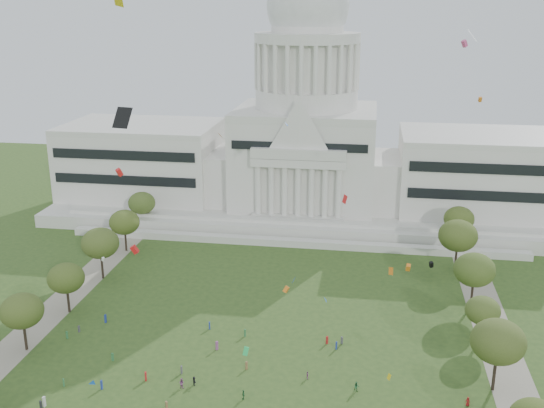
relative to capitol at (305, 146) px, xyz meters
name	(u,v)px	position (x,y,z in m)	size (l,w,h in m)	color
capitol	(305,146)	(0.00, 0.00, 0.00)	(160.00, 64.50, 91.30)	silver
path_left	(45,319)	(-48.00, -83.59, -22.28)	(8.00, 160.00, 0.04)	gray
path_right	(502,355)	(48.00, -83.59, -22.28)	(8.00, 160.00, 0.04)	gray
row_tree_l_2	(22,311)	(-45.04, -96.29, -13.79)	(8.42, 8.42, 11.97)	black
row_tree_r_2	(498,342)	(44.17, -96.15, -12.64)	(9.55, 9.55, 13.58)	black
row_tree_l_3	(66,278)	(-44.09, -79.67, -14.09)	(8.12, 8.12, 11.55)	black
row_tree_r_3	(483,311)	(44.40, -79.10, -15.21)	(7.01, 7.01, 9.98)	black
row_tree_l_4	(100,243)	(-44.08, -61.17, -12.90)	(9.29, 9.29, 13.21)	black
row_tree_r_4	(474,270)	(44.76, -63.55, -13.01)	(9.19, 9.19, 13.06)	black
row_tree_l_5	(124,222)	(-45.22, -42.58, -13.88)	(8.33, 8.33, 11.85)	black
row_tree_r_5	(458,236)	(43.49, -43.40, -12.37)	(9.82, 9.82, 13.96)	black
row_tree_l_6	(142,203)	(-46.87, -24.45, -14.02)	(8.19, 8.19, 11.64)	black
row_tree_r_6	(459,219)	(45.96, -25.46, -13.79)	(8.42, 8.42, 11.97)	black
person_0	(468,401)	(39.13, -101.72, -21.46)	(0.82, 0.53, 1.68)	#B21E1E
person_2	(356,387)	(20.21, -100.56, -21.30)	(0.97, 0.60, 2.00)	#33723F
person_4	(243,395)	(0.87, -105.84, -21.39)	(1.06, 0.58, 1.81)	#33723F
person_5	(194,381)	(-8.74, -103.05, -21.43)	(1.60, 0.63, 1.73)	#26262B
person_8	(182,383)	(-10.73, -104.19, -21.34)	(0.93, 0.57, 1.91)	#994C8C
person_10	(307,375)	(11.21, -97.85, -21.55)	(0.88, 0.48, 1.50)	#994C8C
distant_crowd	(175,368)	(-13.43, -99.49, -21.44)	(56.39, 33.72, 1.91)	silver
kite_swarm	(244,267)	(1.64, -107.22, 3.18)	(85.99, 99.48, 64.12)	orange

